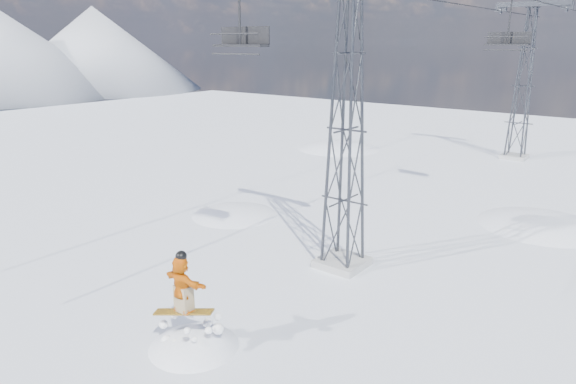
{
  "coord_description": "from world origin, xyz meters",
  "views": [
    {
      "loc": [
        10.65,
        -8.29,
        8.62
      ],
      "look_at": [
        0.67,
        4.63,
        3.84
      ],
      "focal_mm": 32.0,
      "sensor_mm": 36.0,
      "label": 1
    }
  ],
  "objects": [
    {
      "name": "snow_terrain",
      "position": [
        -4.77,
        21.24,
        -9.59
      ],
      "size": [
        39.0,
        37.0,
        22.0
      ],
      "color": "white",
      "rests_on": "ground"
    },
    {
      "name": "lift_chair_near",
      "position": [
        -1.4,
        4.78,
        8.74
      ],
      "size": [
        2.13,
        0.61,
        2.64
      ],
      "color": "black",
      "rests_on": "ground"
    },
    {
      "name": "ground",
      "position": [
        0.0,
        0.0,
        0.0
      ],
      "size": [
        120.0,
        120.0,
        0.0
      ],
      "primitive_type": "plane",
      "color": "white",
      "rests_on": "ground"
    },
    {
      "name": "lift_tower_near",
      "position": [
        0.8,
        8.0,
        5.47
      ],
      "size": [
        5.2,
        1.8,
        11.43
      ],
      "color": "#999999",
      "rests_on": "ground"
    },
    {
      "name": "lift_tower_far",
      "position": [
        0.8,
        33.0,
        5.47
      ],
      "size": [
        5.2,
        1.8,
        11.43
      ],
      "color": "#999999",
      "rests_on": "ground"
    },
    {
      "name": "lift_chair_mid",
      "position": [
        3.0,
        19.62,
        8.74
      ],
      "size": [
        2.13,
        0.61,
        2.64
      ],
      "color": "black",
      "rests_on": "ground"
    }
  ]
}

